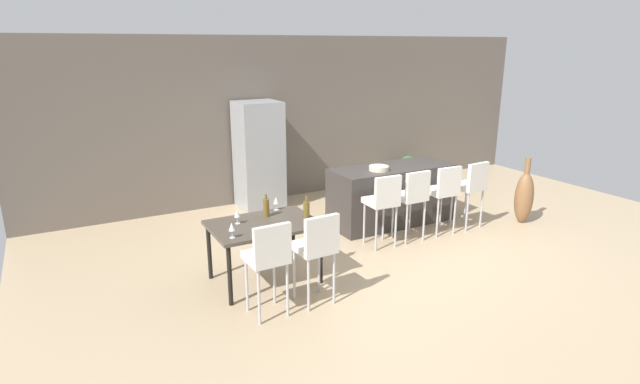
# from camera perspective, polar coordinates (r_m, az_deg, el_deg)

# --- Properties ---
(ground_plane) EXTENTS (10.00, 10.00, 0.00)m
(ground_plane) POSITION_cam_1_polar(r_m,az_deg,el_deg) (7.51, 8.40, -5.35)
(ground_plane) COLOR tan
(back_wall) EXTENTS (10.00, 0.12, 2.90)m
(back_wall) POSITION_cam_1_polar(r_m,az_deg,el_deg) (9.49, -1.59, 8.44)
(back_wall) COLOR #665B51
(back_wall) RESTS_ON ground_plane
(kitchen_island) EXTENTS (1.98, 0.77, 0.92)m
(kitchen_island) POSITION_cam_1_polar(r_m,az_deg,el_deg) (8.08, 8.09, -0.31)
(kitchen_island) COLOR #383330
(kitchen_island) RESTS_ON ground_plane
(bar_chair_left) EXTENTS (0.42, 0.42, 1.05)m
(bar_chair_left) POSITION_cam_1_polar(r_m,az_deg,el_deg) (7.02, 7.14, -0.83)
(bar_chair_left) COLOR silver
(bar_chair_left) RESTS_ON ground_plane
(bar_chair_middle) EXTENTS (0.41, 0.41, 1.05)m
(bar_chair_middle) POSITION_cam_1_polar(r_m,az_deg,el_deg) (7.31, 10.37, -0.26)
(bar_chair_middle) COLOR silver
(bar_chair_middle) RESTS_ON ground_plane
(bar_chair_right) EXTENTS (0.42, 0.42, 1.05)m
(bar_chair_right) POSITION_cam_1_polar(r_m,az_deg,el_deg) (7.68, 13.77, 0.34)
(bar_chair_right) COLOR silver
(bar_chair_right) RESTS_ON ground_plane
(bar_chair_far) EXTENTS (0.43, 0.43, 1.05)m
(bar_chair_far) POSITION_cam_1_polar(r_m,az_deg,el_deg) (8.06, 16.72, 0.85)
(bar_chair_far) COLOR silver
(bar_chair_far) RESTS_ON ground_plane
(dining_table) EXTENTS (1.24, 0.87, 0.74)m
(dining_table) POSITION_cam_1_polar(r_m,az_deg,el_deg) (6.00, -6.38, -4.13)
(dining_table) COLOR #4C4238
(dining_table) RESTS_ON ground_plane
(dining_chair_near) EXTENTS (0.41, 0.41, 1.05)m
(dining_chair_near) POSITION_cam_1_polar(r_m,az_deg,el_deg) (5.20, -5.85, -7.05)
(dining_chair_near) COLOR silver
(dining_chair_near) RESTS_ON ground_plane
(dining_chair_far) EXTENTS (0.42, 0.42, 1.05)m
(dining_chair_far) POSITION_cam_1_polar(r_m,az_deg,el_deg) (5.42, -0.37, -5.96)
(dining_chair_far) COLOR silver
(dining_chair_far) RESTS_ON ground_plane
(wine_bottle_right) EXTENTS (0.07, 0.07, 0.28)m
(wine_bottle_right) POSITION_cam_1_polar(r_m,az_deg,el_deg) (6.08, -1.53, -1.95)
(wine_bottle_right) COLOR brown
(wine_bottle_right) RESTS_ON dining_table
(wine_bottle_middle) EXTENTS (0.08, 0.08, 0.28)m
(wine_bottle_middle) POSITION_cam_1_polar(r_m,az_deg,el_deg) (6.15, -6.10, -1.74)
(wine_bottle_middle) COLOR brown
(wine_bottle_middle) RESTS_ON dining_table
(wine_glass_left) EXTENTS (0.07, 0.07, 0.17)m
(wine_glass_left) POSITION_cam_1_polar(r_m,az_deg,el_deg) (5.95, -9.33, -2.42)
(wine_glass_left) COLOR silver
(wine_glass_left) RESTS_ON dining_table
(wine_glass_far) EXTENTS (0.07, 0.07, 0.17)m
(wine_glass_far) POSITION_cam_1_polar(r_m,az_deg,el_deg) (6.37, -4.98, -0.98)
(wine_glass_far) COLOR silver
(wine_glass_far) RESTS_ON dining_table
(wine_glass_near) EXTENTS (0.07, 0.07, 0.17)m
(wine_glass_near) POSITION_cam_1_polar(r_m,az_deg,el_deg) (5.53, -9.92, -3.91)
(wine_glass_near) COLOR silver
(wine_glass_near) RESTS_ON dining_table
(refrigerator) EXTENTS (0.72, 0.68, 1.84)m
(refrigerator) POSITION_cam_1_polar(r_m,az_deg,el_deg) (8.72, -6.91, 4.09)
(refrigerator) COLOR #939699
(refrigerator) RESTS_ON ground_plane
(fruit_bowl) EXTENTS (0.30, 0.30, 0.07)m
(fruit_bowl) POSITION_cam_1_polar(r_m,az_deg,el_deg) (7.68, 6.65, 2.68)
(fruit_bowl) COLOR beige
(fruit_bowl) RESTS_ON kitchen_island
(floor_vase) EXTENTS (0.29, 0.29, 1.06)m
(floor_vase) POSITION_cam_1_polar(r_m,az_deg,el_deg) (8.64, 22.01, -0.52)
(floor_vase) COLOR brown
(floor_vase) RESTS_ON ground_plane
(potted_plant) EXTENTS (0.38, 0.38, 0.58)m
(potted_plant) POSITION_cam_1_polar(r_m,az_deg,el_deg) (10.45, 9.93, 2.73)
(potted_plant) COLOR #996B4C
(potted_plant) RESTS_ON ground_plane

